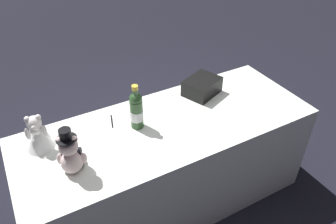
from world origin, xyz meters
The scene contains 7 objects.
ground_plane centered at (0.00, 0.00, 0.00)m, with size 12.00×12.00×0.00m, color black.
reception_table centered at (0.00, 0.00, 0.37)m, with size 2.00×0.76×0.74m, color white.
teddy_bear_groom centered at (0.66, 0.11, 0.86)m, with size 0.15×0.15×0.30m.
teddy_bear_bride centered at (0.78, -0.19, 0.84)m, with size 0.17×0.22×0.24m.
champagne_bottle centered at (0.18, -0.08, 0.88)m, with size 0.09×0.09×0.31m.
signing_pen centered at (0.32, -0.20, 0.75)m, with size 0.05×0.14×0.01m.
gift_case_black centered at (-0.40, -0.21, 0.80)m, with size 0.32×0.28×0.12m.
Camera 1 is at (0.82, 1.48, 2.10)m, focal length 35.02 mm.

